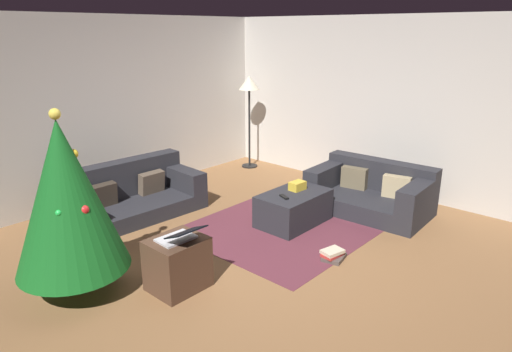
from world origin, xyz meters
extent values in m
plane|color=brown|center=(0.00, 0.00, 0.00)|extent=(6.40, 6.40, 0.00)
cube|color=beige|center=(0.00, 3.14, 1.30)|extent=(6.40, 0.12, 2.60)
cube|color=beige|center=(3.14, 0.00, 1.30)|extent=(0.12, 6.40, 2.60)
cube|color=#26262B|center=(-0.09, 2.15, 0.10)|extent=(1.87, 0.97, 0.21)
cube|color=#26262B|center=(-0.07, 2.47, 0.45)|extent=(1.84, 0.34, 0.49)
cube|color=#26262B|center=(0.71, 2.11, 0.36)|extent=(0.29, 0.89, 0.29)
cube|color=#26262B|center=(-0.88, 2.19, 0.36)|extent=(0.29, 0.89, 0.29)
cube|color=brown|center=(0.28, 2.25, 0.36)|extent=(0.36, 0.16, 0.31)
cube|color=#372D24|center=(-0.45, 2.29, 0.36)|extent=(0.36, 0.16, 0.31)
cube|color=#26262B|center=(2.15, -0.10, 0.12)|extent=(1.02, 1.61, 0.24)
cube|color=#26262B|center=(2.50, -0.09, 0.45)|extent=(0.32, 1.57, 0.42)
cube|color=#26262B|center=(2.18, -0.77, 0.39)|extent=(0.95, 0.29, 0.31)
cube|color=#26262B|center=(2.12, 0.56, 0.39)|extent=(0.95, 0.29, 0.31)
cube|color=tan|center=(2.31, -0.41, 0.39)|extent=(0.20, 0.38, 0.30)
cube|color=brown|center=(2.28, 0.21, 0.39)|extent=(0.18, 0.37, 0.30)
cube|color=#26262B|center=(1.16, 0.43, 0.21)|extent=(0.94, 0.59, 0.41)
cube|color=gold|center=(1.28, 0.46, 0.47)|extent=(0.21, 0.15, 0.11)
cube|color=black|center=(0.94, 0.41, 0.43)|extent=(0.11, 0.17, 0.02)
cylinder|color=brown|center=(-1.51, 0.96, 0.13)|extent=(0.10, 0.10, 0.26)
cone|color=#145E1E|center=(-1.51, 0.96, 0.97)|extent=(1.02, 1.02, 1.41)
sphere|color=red|center=(-1.48, 0.71, 0.90)|extent=(0.09, 0.09, 0.09)
sphere|color=green|center=(-1.44, 1.08, 1.31)|extent=(0.09, 0.09, 0.09)
sphere|color=#CC33BF|center=(-1.77, 1.14, 0.69)|extent=(0.07, 0.07, 0.07)
sphere|color=green|center=(-1.56, 1.33, 0.63)|extent=(0.06, 0.06, 0.06)
sphere|color=yellow|center=(-1.81, 1.12, 0.64)|extent=(0.05, 0.05, 0.05)
sphere|color=orange|center=(-1.46, 1.20, 0.98)|extent=(0.08, 0.08, 0.08)
sphere|color=yellow|center=(-1.83, 0.77, 0.52)|extent=(0.06, 0.06, 0.06)
sphere|color=green|center=(-1.68, 0.77, 0.92)|extent=(0.06, 0.06, 0.06)
sphere|color=yellow|center=(-1.40, 0.95, 1.35)|extent=(0.09, 0.09, 0.09)
sphere|color=#F2D84C|center=(-1.51, 0.96, 1.71)|extent=(0.10, 0.10, 0.10)
cube|color=#4C3323|center=(-0.82, 0.30, 0.26)|extent=(0.52, 0.44, 0.51)
cube|color=silver|center=(-0.82, 0.30, 0.52)|extent=(0.35, 0.25, 0.02)
cube|color=black|center=(-0.83, 0.14, 0.64)|extent=(0.35, 0.24, 0.10)
cube|color=#4C423D|center=(0.68, -0.50, 0.02)|extent=(0.30, 0.26, 0.04)
cube|color=#B7332D|center=(0.66, -0.49, 0.06)|extent=(0.26, 0.18, 0.03)
cube|color=beige|center=(0.66, -0.49, 0.09)|extent=(0.26, 0.21, 0.04)
cylinder|color=black|center=(2.65, 2.58, 0.01)|extent=(0.28, 0.28, 0.02)
cylinder|color=black|center=(2.65, 2.58, 0.70)|extent=(0.04, 0.04, 1.39)
cone|color=beige|center=(2.65, 2.58, 1.51)|extent=(0.36, 0.36, 0.24)
cube|color=#5B2933|center=(1.16, 0.43, 0.00)|extent=(2.60, 2.00, 0.01)
camera|label=1|loc=(-3.23, -2.87, 2.40)|focal=32.16mm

